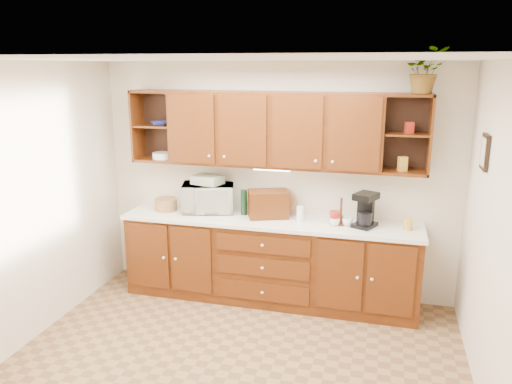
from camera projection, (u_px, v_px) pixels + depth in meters
The scene contains 26 objects.
floor at pixel (230, 372), 4.28m from camera, with size 4.00×4.00×0.00m, color olive.
ceiling at pixel (226, 59), 3.64m from camera, with size 4.00×4.00×0.00m, color white.
back_wall at pixel (276, 180), 5.60m from camera, with size 4.00×4.00×0.00m, color beige.
left_wall at pixel (15, 210), 4.45m from camera, with size 3.50×3.50×0.00m, color beige.
right_wall at pixel (502, 251), 3.47m from camera, with size 3.50×3.50×0.00m, color beige.
base_cabinets at pixel (269, 261), 5.53m from camera, with size 3.20×0.60×0.90m, color #3E1507.
countertop at pixel (269, 221), 5.40m from camera, with size 3.24×0.64×0.04m, color white.
upper_cabinets at pixel (274, 129), 5.30m from camera, with size 3.20×0.33×0.80m.
undercabinet_light at pixel (272, 169), 5.36m from camera, with size 0.40×0.05×0.03m, color white.
framed_picture at pixel (485, 152), 4.18m from camera, with size 0.03×0.24×0.30m, color black.
wicker_basket at pixel (166, 204), 5.71m from camera, with size 0.25×0.25×0.14m, color #996940.
microwave at pixel (208, 198), 5.66m from camera, with size 0.58×0.39×0.32m, color beige.
towel_stack at pixel (208, 180), 5.60m from camera, with size 0.32×0.23×0.09m, color #EDDD6F.
wine_bottle at pixel (244, 202), 5.52m from camera, with size 0.07×0.07×0.28m, color black.
woven_tray at pixel (284, 214), 5.56m from camera, with size 0.31×0.31×0.02m, color #996940.
bread_box at pixel (268, 204), 5.43m from camera, with size 0.42×0.26×0.30m, color #3E1507.
mug_tree at pixel (341, 220), 5.20m from camera, with size 0.27×0.26×0.29m.
canister_red at pixel (335, 218), 5.22m from camera, with size 0.12×0.12×0.14m, color #A92818.
canister_white at pixel (300, 214), 5.29m from camera, with size 0.08×0.08×0.17m, color white.
canister_yellow at pixel (408, 224), 5.03m from camera, with size 0.09×0.09×0.12m, color gold.
coffee_maker at pixel (365, 210), 5.12m from camera, with size 0.28×0.31×0.36m.
bowl_stack at pixel (159, 123), 5.58m from camera, with size 0.19×0.19×0.05m, color navy.
plate_stack at pixel (163, 156), 5.69m from camera, with size 0.23×0.23×0.07m, color white.
pantry_box_yellow at pixel (403, 164), 5.02m from camera, with size 0.08×0.06×0.15m, color gold.
pantry_box_red at pixel (409, 128), 4.94m from camera, with size 0.08×0.07×0.11m, color #A92818.
potted_plant at pixel (425, 70), 4.73m from camera, with size 0.39×0.34×0.44m, color #999999.
Camera 1 is at (1.17, -3.59, 2.56)m, focal length 35.00 mm.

